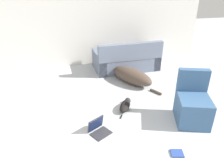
{
  "coord_description": "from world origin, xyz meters",
  "views": [
    {
      "loc": [
        -0.2,
        -1.79,
        2.33
      ],
      "look_at": [
        0.52,
        1.68,
        0.54
      ],
      "focal_mm": 35.0,
      "sensor_mm": 36.0,
      "label": 1
    }
  ],
  "objects_px": {
    "cat": "(125,105)",
    "book_blue": "(177,153)",
    "dog": "(131,76)",
    "side_chair": "(192,105)",
    "couch": "(126,60)",
    "laptop_open": "(98,128)"
  },
  "relations": [
    {
      "from": "book_blue",
      "to": "cat",
      "type": "bearing_deg",
      "value": 108.19
    },
    {
      "from": "couch",
      "to": "cat",
      "type": "xyz_separation_m",
      "value": [
        -0.53,
        -1.92,
        -0.18
      ]
    },
    {
      "from": "side_chair",
      "to": "book_blue",
      "type": "bearing_deg",
      "value": -112.62
    },
    {
      "from": "cat",
      "to": "side_chair",
      "type": "relative_size",
      "value": 0.66
    },
    {
      "from": "couch",
      "to": "dog",
      "type": "relative_size",
      "value": 1.2
    },
    {
      "from": "dog",
      "to": "laptop_open",
      "type": "distance_m",
      "value": 1.99
    },
    {
      "from": "couch",
      "to": "side_chair",
      "type": "xyz_separation_m",
      "value": [
        0.51,
        -2.5,
        0.05
      ]
    },
    {
      "from": "dog",
      "to": "book_blue",
      "type": "relative_size",
      "value": 6.93
    },
    {
      "from": "cat",
      "to": "book_blue",
      "type": "relative_size",
      "value": 2.78
    },
    {
      "from": "couch",
      "to": "side_chair",
      "type": "distance_m",
      "value": 2.55
    },
    {
      "from": "dog",
      "to": "laptop_open",
      "type": "xyz_separation_m",
      "value": [
        -1.04,
        -1.69,
        -0.09
      ]
    },
    {
      "from": "book_blue",
      "to": "side_chair",
      "type": "xyz_separation_m",
      "value": [
        0.61,
        0.73,
        0.29
      ]
    },
    {
      "from": "cat",
      "to": "book_blue",
      "type": "xyz_separation_m",
      "value": [
        0.43,
        -1.31,
        -0.06
      ]
    },
    {
      "from": "laptop_open",
      "to": "book_blue",
      "type": "bearing_deg",
      "value": -67.08
    },
    {
      "from": "dog",
      "to": "cat",
      "type": "bearing_deg",
      "value": 127.53
    },
    {
      "from": "dog",
      "to": "book_blue",
      "type": "xyz_separation_m",
      "value": [
        0.0,
        -2.42,
        -0.15
      ]
    },
    {
      "from": "dog",
      "to": "cat",
      "type": "xyz_separation_m",
      "value": [
        -0.43,
        -1.11,
        -0.09
      ]
    },
    {
      "from": "cat",
      "to": "laptop_open",
      "type": "relative_size",
      "value": 1.42
    },
    {
      "from": "laptop_open",
      "to": "book_blue",
      "type": "xyz_separation_m",
      "value": [
        1.04,
        -0.73,
        -0.07
      ]
    },
    {
      "from": "cat",
      "to": "side_chair",
      "type": "xyz_separation_m",
      "value": [
        1.04,
        -0.58,
        0.22
      ]
    },
    {
      "from": "dog",
      "to": "book_blue",
      "type": "distance_m",
      "value": 2.42
    },
    {
      "from": "couch",
      "to": "book_blue",
      "type": "bearing_deg",
      "value": 84.03
    }
  ]
}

